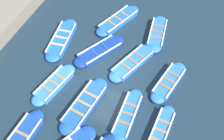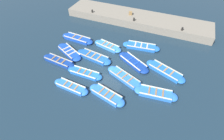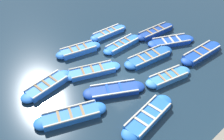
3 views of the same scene
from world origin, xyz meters
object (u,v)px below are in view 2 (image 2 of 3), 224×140
object	(u,v)px
boat_far_corner	(77,39)
boat_alongside	(141,46)
bollard_north	(182,29)
boat_mid_row	(165,71)
boat_centre	(85,73)
bollard_mid_north	(134,19)
wooden_crate	(130,13)
boat_bow_out	(156,93)
boat_outer_left	(133,62)
boat_inner_gap	(69,52)
boat_near_quay	(71,87)
boat_outer_right	(125,77)
bollard_mid_south	(92,11)
boat_end_of_row	(108,46)
boat_drifting	(94,57)
boat_stern_in	(107,95)
boat_broadside	(59,61)

from	to	relation	value
boat_far_corner	boat_alongside	distance (m)	6.99
bollard_north	boat_mid_row	bearing A→B (deg)	175.34
boat_centre	bollard_mid_north	bearing A→B (deg)	-9.42
boat_centre	wooden_crate	world-z (taller)	wooden_crate
boat_bow_out	boat_outer_left	bearing A→B (deg)	43.65
boat_inner_gap	wooden_crate	size ratio (longest dim) A/B	9.69
boat_far_corner	boat_near_quay	world-z (taller)	boat_far_corner
boat_outer_left	boat_outer_right	world-z (taller)	boat_outer_left
boat_outer_left	bollard_mid_south	distance (m)	9.74
bollard_mid_north	wooden_crate	xyz separation A→B (m)	(1.30, 0.86, 0.01)
boat_inner_gap	wooden_crate	distance (m)	9.26
boat_end_of_row	boat_mid_row	size ratio (longest dim) A/B	0.85
wooden_crate	boat_drifting	bearing A→B (deg)	173.33
boat_drifting	bollard_north	bearing A→B (deg)	-46.39
bollard_mid_north	bollard_mid_south	xyz separation A→B (m)	(0.00, 5.48, 0.00)
boat_outer_left	boat_bow_out	size ratio (longest dim) A/B	1.04
bollard_mid_north	bollard_mid_south	distance (m)	5.48
boat_centre	boat_stern_in	xyz separation A→B (m)	(-1.47, -2.78, 0.03)
boat_end_of_row	boat_near_quay	distance (m)	6.27
bollard_mid_north	boat_centre	bearing A→B (deg)	170.58
boat_near_quay	boat_alongside	bearing A→B (deg)	-26.80
boat_bow_out	bollard_north	world-z (taller)	bollard_north
boat_broadside	bollard_mid_north	size ratio (longest dim) A/B	10.32
boat_stern_in	boat_drifting	size ratio (longest dim) A/B	0.85
boat_end_of_row	boat_bow_out	world-z (taller)	boat_bow_out
boat_far_corner	bollard_north	bearing A→B (deg)	-64.76
boat_far_corner	boat_drifting	bearing A→B (deg)	-124.26
boat_outer_right	bollard_mid_north	xyz separation A→B (m)	(8.37, 1.88, 0.95)
boat_end_of_row	boat_stern_in	xyz separation A→B (m)	(-5.90, -2.49, 0.02)
boat_outer_left	boat_broadside	bearing A→B (deg)	111.64
boat_broadside	boat_alongside	bearing A→B (deg)	-51.37
boat_broadside	boat_near_quay	bearing A→B (deg)	-129.18
boat_broadside	boat_stern_in	world-z (taller)	boat_stern_in
boat_centre	boat_broadside	distance (m)	3.09
bollard_mid_north	boat_stern_in	bearing A→B (deg)	-173.39
wooden_crate	boat_centre	bearing A→B (deg)	176.34
boat_outer_right	boat_stern_in	world-z (taller)	boat_stern_in
boat_broadside	boat_mid_row	size ratio (longest dim) A/B	0.92
boat_alongside	boat_stern_in	size ratio (longest dim) A/B	1.18
boat_mid_row	boat_stern_in	bearing A→B (deg)	140.07
boat_outer_right	boat_alongside	bearing A→B (deg)	-1.32
boat_alongside	boat_end_of_row	bearing A→B (deg)	111.48
boat_outer_right	bollard_mid_south	distance (m)	11.18
bollard_north	bollard_mid_north	xyz separation A→B (m)	(0.00, 5.48, 0.00)
boat_outer_right	bollard_mid_south	world-z (taller)	bollard_mid_south
boat_far_corner	boat_bow_out	world-z (taller)	boat_far_corner
boat_outer_right	boat_stern_in	bearing A→B (deg)	164.86
boat_broadside	boat_bow_out	bearing A→B (deg)	-91.72
boat_bow_out	bollard_mid_south	xyz separation A→B (m)	(9.07, 10.21, 0.92)
bollard_north	boat_near_quay	bearing A→B (deg)	146.61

